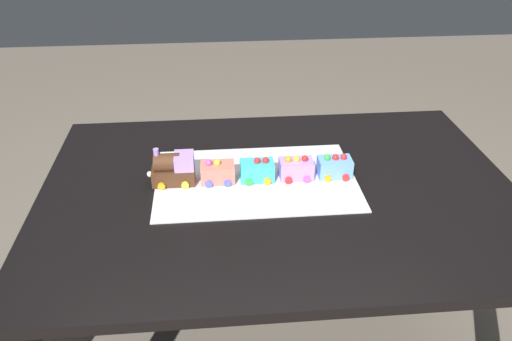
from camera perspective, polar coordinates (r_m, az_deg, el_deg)
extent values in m
cube|color=black|center=(1.55, 2.52, -2.29)|extent=(1.40, 1.00, 0.03)
cube|color=black|center=(2.16, -16.41, -5.02)|extent=(0.07, 0.07, 0.71)
cube|color=black|center=(2.27, 17.10, -3.32)|extent=(0.07, 0.07, 0.71)
cube|color=silver|center=(1.58, 0.00, -1.00)|extent=(0.60, 0.40, 0.00)
cube|color=#472816|center=(1.56, -8.98, -0.52)|extent=(0.12, 0.06, 0.05)
cylinder|color=#472816|center=(1.54, -9.69, 0.86)|extent=(0.07, 0.05, 0.05)
cube|color=#AD84E0|center=(1.54, -7.84, 1.05)|extent=(0.06, 0.06, 0.04)
cylinder|color=#AD84E0|center=(1.53, -10.83, 1.84)|extent=(0.02, 0.02, 0.03)
sphere|color=#F4EFCC|center=(1.57, -11.50, -0.39)|extent=(0.02, 0.02, 0.02)
cylinder|color=orange|center=(1.54, -10.27, -1.71)|extent=(0.02, 0.01, 0.02)
cylinder|color=yellow|center=(1.54, -7.73, -1.60)|extent=(0.02, 0.01, 0.02)
cylinder|color=red|center=(1.61, -10.10, -0.35)|extent=(0.02, 0.01, 0.02)
cylinder|color=green|center=(1.60, -7.66, -0.24)|extent=(0.02, 0.01, 0.02)
cube|color=#F27260|center=(1.56, -4.20, -0.22)|extent=(0.10, 0.06, 0.06)
cylinder|color=#4C59D8|center=(1.54, -5.17, -1.49)|extent=(0.02, 0.01, 0.02)
cylinder|color=#4C59D8|center=(1.54, -3.12, -1.40)|extent=(0.02, 0.01, 0.02)
cylinder|color=orange|center=(1.60, -5.20, -0.13)|extent=(0.02, 0.01, 0.02)
cylinder|color=#4C59D8|center=(1.60, -3.23, -0.04)|extent=(0.02, 0.01, 0.02)
sphere|color=#D84CB2|center=(1.54, -5.18, 0.83)|extent=(0.02, 0.02, 0.02)
sphere|color=yellow|center=(1.54, -4.25, 0.87)|extent=(0.02, 0.02, 0.02)
cube|color=#38B7C6|center=(1.56, 0.12, -0.02)|extent=(0.10, 0.06, 0.06)
cylinder|color=green|center=(1.54, -0.78, -1.29)|extent=(0.02, 0.01, 0.02)
cylinder|color=orange|center=(1.54, 1.26, -1.19)|extent=(0.02, 0.01, 0.02)
cylinder|color=#4C59D8|center=(1.60, -0.98, 0.06)|extent=(0.02, 0.01, 0.02)
cylinder|color=#4C59D8|center=(1.60, 0.98, 0.15)|extent=(0.02, 0.01, 0.02)
sphere|color=red|center=(1.55, 0.12, 1.07)|extent=(0.02, 0.02, 0.02)
sphere|color=red|center=(1.55, 1.04, 1.11)|extent=(0.02, 0.02, 0.02)
cube|color=#AD84E0|center=(1.58, 4.40, 0.17)|extent=(0.10, 0.06, 0.06)
cylinder|color=red|center=(1.55, 3.57, -1.08)|extent=(0.02, 0.01, 0.02)
cylinder|color=#D84CB2|center=(1.56, 5.57, -0.98)|extent=(0.02, 0.01, 0.02)
cylinder|color=red|center=(1.61, 3.21, 0.25)|extent=(0.02, 0.01, 0.02)
cylinder|color=#4C59D8|center=(1.62, 5.13, 0.33)|extent=(0.02, 0.01, 0.02)
sphere|color=orange|center=(1.56, 3.53, 1.22)|extent=(0.02, 0.02, 0.02)
sphere|color=yellow|center=(1.56, 4.44, 1.25)|extent=(0.02, 0.02, 0.02)
sphere|color=red|center=(1.56, 5.35, 1.29)|extent=(0.02, 0.02, 0.02)
cube|color=#669EEA|center=(1.60, 8.57, 0.36)|extent=(0.10, 0.06, 0.06)
cylinder|color=orange|center=(1.57, 7.83, -0.87)|extent=(0.02, 0.01, 0.02)
cylinder|color=red|center=(1.58, 9.78, -0.77)|extent=(0.02, 0.01, 0.02)
cylinder|color=yellow|center=(1.63, 7.31, 0.43)|extent=(0.02, 0.01, 0.02)
cylinder|color=yellow|center=(1.64, 9.19, 0.51)|extent=(0.02, 0.01, 0.02)
sphere|color=red|center=(1.58, 8.67, 1.43)|extent=(0.02, 0.02, 0.02)
sphere|color=red|center=(1.59, 9.54, 1.46)|extent=(0.02, 0.02, 0.02)
sphere|color=green|center=(1.58, 7.78, 1.39)|extent=(0.02, 0.02, 0.02)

